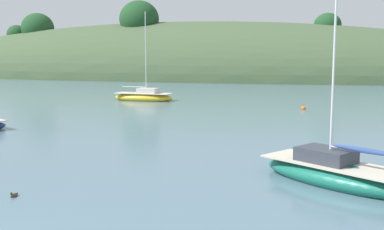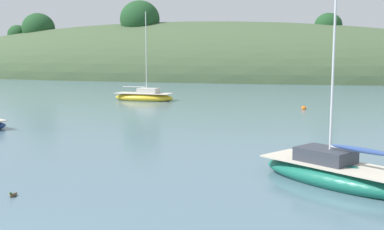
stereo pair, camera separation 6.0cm
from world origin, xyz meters
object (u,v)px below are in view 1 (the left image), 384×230
Objects in this scene: sailboat_blue_center at (144,97)px; mooring_buoy_channel at (303,108)px; sailboat_grey_yawl at (336,173)px; duck_lone_right at (14,195)px.

mooring_buoy_channel is at bearing -11.32° from sailboat_blue_center.
mooring_buoy_channel is at bearing 96.30° from sailboat_grey_yawl.
sailboat_blue_center is at bearing 105.57° from duck_lone_right.
mooring_buoy_channel is 31.57m from duck_lone_right.
sailboat_blue_center is 23.63× the size of duck_lone_right.
sailboat_grey_yawl is 12.12m from duck_lone_right.
duck_lone_right is (9.48, -34.03, -0.36)m from sailboat_blue_center.
sailboat_grey_yawl is 25.51m from mooring_buoy_channel.
sailboat_blue_center reaches higher than sailboat_grey_yawl.
mooring_buoy_channel is (-2.80, 25.35, -0.29)m from sailboat_grey_yawl.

